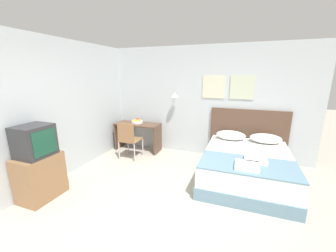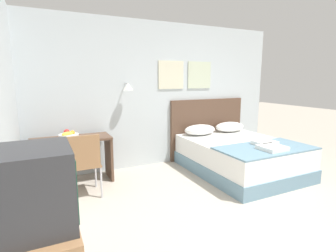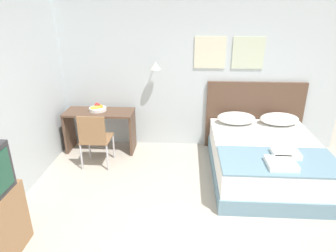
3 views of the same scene
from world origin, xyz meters
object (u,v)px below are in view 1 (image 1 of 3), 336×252
Objects in this scene: pillow_right at (266,138)px; tv_stand at (40,177)px; desk_chair at (128,138)px; bed at (246,167)px; desk at (138,131)px; pillow_left at (231,135)px; folded_towel_near_foot at (256,160)px; headboard at (247,135)px; throw_blanket at (248,165)px; fruit_bowl at (137,122)px; television at (34,141)px; folded_towel_mid_bed at (247,166)px.

tv_stand is at bearing -144.47° from pillow_right.
bed is at bearing -2.57° from desk_chair.
pillow_left is at bearing 0.25° from desk.
bed is at bearing 105.32° from folded_towel_near_foot.
headboard is at bearing 94.69° from folded_towel_near_foot.
folded_towel_near_foot is 3.07m from desk.
folded_towel_near_foot is (0.12, -1.46, 0.00)m from headboard.
pillow_left is 0.71× the size of desk_chair.
desk_chair is (-2.63, -0.91, -0.07)m from headboard.
headboard is 4.81× the size of folded_towel_near_foot.
desk_chair is 1.97m from tv_stand.
bed is 1.08m from headboard.
pillow_right reaches higher than throw_blanket.
pillow_right is at bearing -37.82° from headboard.
bed is 6.72× the size of fruit_bowl.
headboard is 4.23m from television.
folded_towel_mid_bed is at bearing 18.51° from tv_stand.
folded_towel_mid_bed is 0.72× the size of television.
folded_towel_mid_bed is (-0.14, -0.28, 0.00)m from folded_towel_near_foot.
television is at bearing -138.51° from headboard.
folded_towel_near_foot reaches higher than bed.
folded_towel_near_foot is 3.11m from fruit_bowl.
folded_towel_near_foot is 0.39× the size of desk_chair.
folded_towel_near_foot is at bearing -85.31° from headboard.
headboard is 2.76m from fruit_bowl.
desk_chair is 1.23× the size of tv_stand.
throw_blanket is (0.00, -1.60, -0.04)m from headboard.
bed is 2.65m from desk_chair.
pillow_right reaches higher than folded_towel_near_foot.
headboard is at bearing 5.33° from fruit_bowl.
desk_chair is (-2.63, 0.70, -0.04)m from throw_blanket.
tv_stand is at bearing -105.71° from desk_chair.
folded_towel_mid_bed reaches higher than bed.
tv_stand is at bearing -99.39° from fruit_bowl.
desk_chair reaches higher than fruit_bowl.
fruit_bowl reaches higher than pillow_right.
desk_chair is (-2.27, -0.63, -0.12)m from pillow_left.
tv_stand is at bearing -138.54° from headboard.
headboard is 2.65× the size of pillow_left.
pillow_left is at bearing 180.00° from pillow_right.
television is at bearing -100.12° from desk.
folded_towel_mid_bed reaches higher than throw_blanket.
headboard is 2.65× the size of pillow_right.
folded_towel_near_foot is 2.81m from desk_chair.
pillow_left is 2.36m from desk.
tv_stand is (-3.16, -1.19, -0.20)m from throw_blanket.
tv_stand is 1.48× the size of television.
tv_stand reaches higher than bed.
throw_blanket is at bearing -130.72° from folded_towel_near_foot.
folded_towel_near_foot is at bearing -74.68° from bed.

